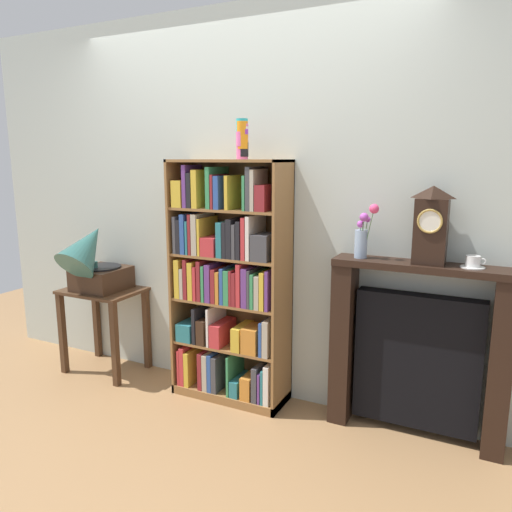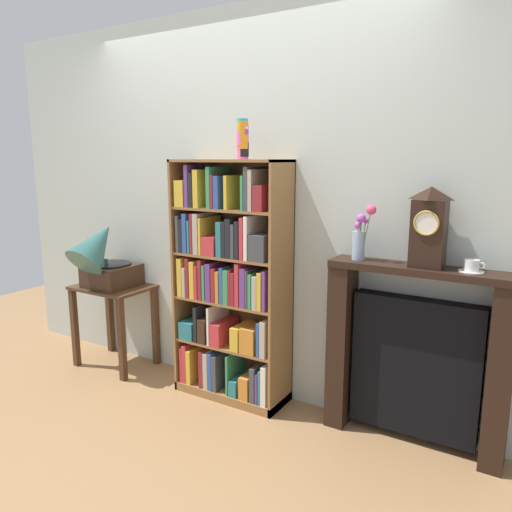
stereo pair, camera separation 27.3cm
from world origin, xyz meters
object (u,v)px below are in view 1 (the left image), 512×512
Objects in this scene: cup_stack at (242,139)px; bookshelf at (228,289)px; gramophone at (93,260)px; fireplace_mantel at (417,352)px; flower_vase at (363,235)px; mantel_clock at (431,225)px; side_table_left at (104,310)px; teacup_with_saucer at (473,262)px.

bookshelf is at bearing 174.62° from cup_stack.
cup_stack reaches higher than gramophone.
bookshelf reaches higher than fireplace_mantel.
flower_vase is at bearing 4.77° from cup_stack.
cup_stack reaches higher than mantel_clock.
flower_vase is at bearing 3.38° from bookshelf.
side_table_left is (-1.19, -0.04, -1.26)m from cup_stack.
side_table_left is at bearing -177.66° from teacup_with_saucer.
gramophone is at bearing -173.34° from bookshelf.
teacup_with_saucer is at bearing 4.09° from gramophone.
gramophone is (0.00, -0.08, 0.41)m from side_table_left.
bookshelf is 2.81× the size of gramophone.
bookshelf is 1.09m from gramophone.
cup_stack reaches higher than fireplace_mantel.
bookshelf is 5.02× the size of flower_vase.
flower_vase is 2.51× the size of teacup_with_saucer.
mantel_clock reaches higher than teacup_with_saucer.
mantel_clock is at bearing 0.51° from flower_vase.
cup_stack is at bearing -5.38° from bookshelf.
cup_stack is 0.42× the size of gramophone.
bookshelf reaches higher than gramophone.
cup_stack is 0.94m from flower_vase.
fireplace_mantel is at bearing 4.97° from gramophone.
mantel_clock reaches higher than gramophone.
cup_stack is at bearing -177.10° from teacup_with_saucer.
mantel_clock is (1.13, 0.07, -0.48)m from cup_stack.
cup_stack is (0.12, -0.01, 0.98)m from bookshelf.
fireplace_mantel is at bearing 176.23° from teacup_with_saucer.
cup_stack is at bearing 1.71° from side_table_left.
fireplace_mantel is at bearing 148.71° from mantel_clock.
flower_vase reaches higher than fireplace_mantel.
cup_stack is 1.23m from mantel_clock.
side_table_left is 5.07× the size of teacup_with_saucer.
mantel_clock is at bearing -31.29° from fireplace_mantel.
teacup_with_saucer is (0.60, 0.01, -0.11)m from flower_vase.
bookshelf is at bearing -177.47° from mantel_clock.
fireplace_mantel is (2.29, 0.20, -0.38)m from gramophone.
cup_stack is 0.38× the size of side_table_left.
gramophone is (-1.07, -0.13, 0.13)m from bookshelf.
gramophone reaches higher than side_table_left.
flower_vase is (-0.34, -0.02, 0.67)m from fireplace_mantel.
bookshelf is at bearing -176.52° from fireplace_mantel.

